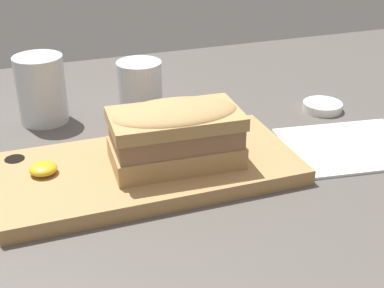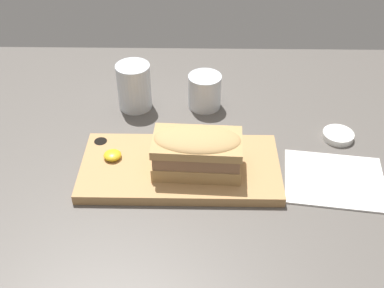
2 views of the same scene
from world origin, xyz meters
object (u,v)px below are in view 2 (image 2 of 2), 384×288
at_px(water_glass, 134,89).
at_px(wine_glass, 205,93).
at_px(condiment_dish, 338,136).
at_px(serving_board, 180,168).
at_px(sandwich, 197,150).
at_px(napkin, 334,180).

xyz_separation_m(water_glass, wine_glass, (0.16, 0.00, -0.01)).
bearing_deg(condiment_dish, serving_board, -161.41).
xyz_separation_m(serving_board, wine_glass, (0.05, 0.23, 0.03)).
relative_size(sandwich, napkin, 0.82).
height_order(serving_board, wine_glass, wine_glass).
distance_m(serving_board, water_glass, 0.26).
bearing_deg(wine_glass, condiment_dish, -22.67).
xyz_separation_m(napkin, condiment_dish, (0.04, 0.14, 0.01)).
bearing_deg(water_glass, condiment_dish, -14.43).
bearing_deg(serving_board, water_glass, 116.23).
distance_m(water_glass, napkin, 0.49).
height_order(serving_board, napkin, serving_board).
distance_m(serving_board, wine_glass, 0.24).
relative_size(serving_board, sandwich, 2.27).
bearing_deg(sandwich, water_glass, 121.26).
xyz_separation_m(serving_board, water_glass, (-0.11, 0.23, 0.04)).
bearing_deg(napkin, wine_glass, 134.65).
bearing_deg(condiment_dish, sandwich, -157.53).
height_order(sandwich, condiment_dish, sandwich).
relative_size(sandwich, water_glass, 1.58).
bearing_deg(sandwich, napkin, -2.02).
xyz_separation_m(wine_glass, condiment_dish, (0.29, -0.12, -0.03)).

